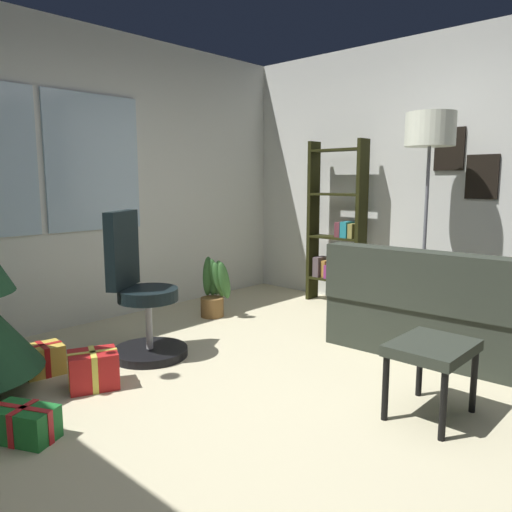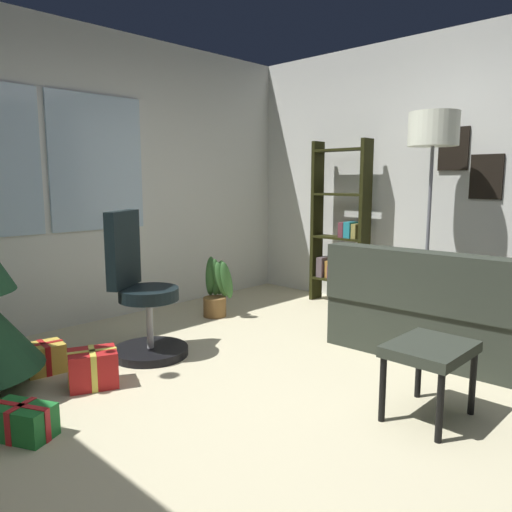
% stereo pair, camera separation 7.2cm
% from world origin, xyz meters
% --- Properties ---
extents(ground_plane, '(4.81, 5.07, 0.10)m').
position_xyz_m(ground_plane, '(0.00, 0.00, -0.05)').
color(ground_plane, beige).
extents(wall_back_with_windows, '(4.81, 0.12, 2.65)m').
position_xyz_m(wall_back_with_windows, '(-0.02, 2.58, 1.33)').
color(wall_back_with_windows, silver).
rests_on(wall_back_with_windows, ground_plane).
extents(wall_right_with_frames, '(0.12, 5.07, 2.65)m').
position_xyz_m(wall_right_with_frames, '(2.45, -0.00, 1.33)').
color(wall_right_with_frames, silver).
rests_on(wall_right_with_frames, ground_plane).
extents(couch, '(1.65, 2.13, 0.81)m').
position_xyz_m(couch, '(1.62, -0.52, 0.28)').
color(couch, '#2C3128').
rests_on(couch, ground_plane).
extents(footstool, '(0.48, 0.38, 0.43)m').
position_xyz_m(footstool, '(0.38, -0.54, 0.36)').
color(footstool, '#2C3128').
rests_on(footstool, ground_plane).
extents(gift_box_red, '(0.36, 0.34, 0.24)m').
position_xyz_m(gift_box_red, '(-0.70, 1.19, 0.12)').
color(gift_box_red, red).
rests_on(gift_box_red, ground_plane).
extents(gift_box_green, '(0.31, 0.37, 0.18)m').
position_xyz_m(gift_box_green, '(-1.27, 0.85, 0.09)').
color(gift_box_green, '#1E722D').
rests_on(gift_box_green, ground_plane).
extents(gift_box_gold, '(0.27, 0.24, 0.21)m').
position_xyz_m(gift_box_gold, '(-0.82, 1.64, 0.10)').
color(gift_box_gold, gold).
rests_on(gift_box_gold, ground_plane).
extents(office_chair, '(0.57, 0.58, 1.08)m').
position_xyz_m(office_chair, '(-0.16, 1.44, 0.42)').
color(office_chair, black).
rests_on(office_chair, ground_plane).
extents(bookshelf, '(0.18, 0.64, 1.71)m').
position_xyz_m(bookshelf, '(2.19, 1.30, 0.75)').
color(bookshelf, black).
rests_on(bookshelf, ground_plane).
extents(floor_lamp, '(0.41, 0.41, 1.87)m').
position_xyz_m(floor_lamp, '(1.95, 0.23, 1.63)').
color(floor_lamp, slate).
rests_on(floor_lamp, ground_plane).
extents(potted_plant, '(0.32, 0.37, 0.57)m').
position_xyz_m(potted_plant, '(0.96, 1.86, 0.28)').
color(potted_plant, brown).
rests_on(potted_plant, ground_plane).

